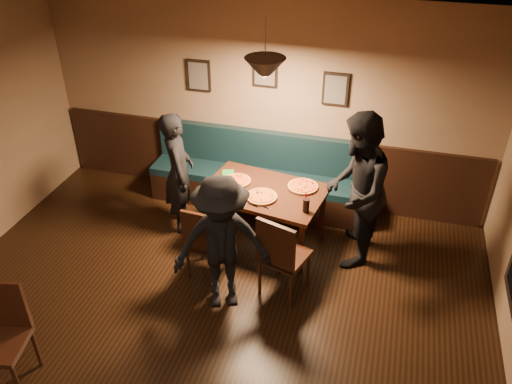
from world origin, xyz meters
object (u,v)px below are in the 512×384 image
Objects in this scene: soda_glass at (306,205)px; tabasco_bottle at (306,196)px; diner_left at (179,173)px; diner_right at (356,191)px; dining_table at (264,216)px; chair_near_right at (285,254)px; diner_front at (222,245)px; chair_near_left at (208,240)px; booth_bench at (259,174)px.

soda_glass is 1.48× the size of tabasco_bottle.
diner_left is 0.85× the size of diner_right.
chair_near_right is at bearing -51.79° from dining_table.
diner_left reaches higher than soda_glass.
diner_front is at bearing -121.50° from tabasco_bottle.
dining_table is at bearing 62.81° from chair_near_left.
booth_bench is 2.10× the size of dining_table.
tabasco_bottle is (0.07, 0.73, 0.30)m from chair_near_right.
dining_table is 8.69× the size of soda_glass.
chair_near_right is 0.66× the size of diner_front.
chair_near_left is at bearing 104.90° from diner_front.
diner_right is (2.19, -0.06, 0.14)m from diner_left.
diner_front is at bearing -45.58° from diner_right.
diner_front reaches higher than dining_table.
soda_glass is at bearing 27.52° from diner_front.
booth_bench is at bearing 132.04° from chair_near_right.
diner_front is 14.11× the size of tabasco_bottle.
tabasco_bottle is (0.80, -0.86, 0.32)m from booth_bench.
booth_bench is 1.22m from tabasco_bottle.
diner_right reaches higher than diner_front.
tabasco_bottle is (0.52, -0.08, 0.44)m from dining_table.
chair_near_left is at bearing -96.51° from booth_bench.
dining_table is at bearing 151.54° from soda_glass.
soda_glass is (1.02, 0.44, 0.37)m from chair_near_left.
diner_left reaches higher than chair_near_left.
diner_front is (-0.59, -0.35, 0.27)m from chair_near_right.
chair_near_right is 6.29× the size of soda_glass.
diner_left is 14.42× the size of tabasco_bottle.
diner_front reaches higher than booth_bench.
diner_left is at bearing -90.42° from diner_right.
diner_front is at bearing -87.83° from dining_table.
dining_table is 1.23m from diner_front.
chair_near_left is 0.90m from chair_near_right.
tabasco_bottle reaches higher than dining_table.
diner_left is (-0.67, 0.80, 0.32)m from chair_near_left.
chair_near_right is at bearing -65.53° from booth_bench.
diner_right reaches higher than dining_table.
dining_table is 0.88m from chair_near_left.
diner_left reaches higher than diner_front.
diner_right is at bearing -116.11° from diner_left.
diner_right is at bearing 69.34° from chair_near_right.
soda_glass is (0.70, 0.84, 0.06)m from diner_front.
chair_near_right is 9.29× the size of tabasco_bottle.
diner_right is 11.44× the size of soda_glass.
diner_right reaches higher than soda_glass.
diner_left is 2.19m from diner_right.
chair_near_right is 0.55× the size of diner_right.
diner_right reaches higher than booth_bench.
diner_left is (-1.56, 0.85, 0.29)m from chair_near_right.
diner_left is at bearing 175.59° from tabasco_bottle.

